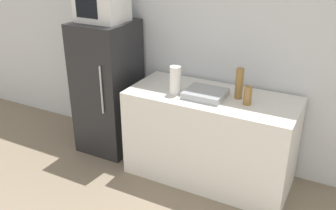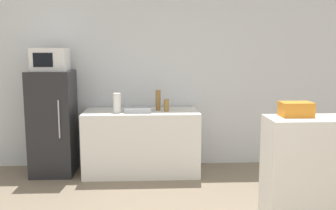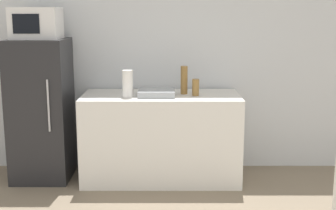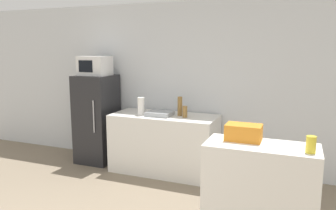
{
  "view_description": "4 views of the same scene",
  "coord_description": "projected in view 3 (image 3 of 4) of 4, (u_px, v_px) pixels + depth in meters",
  "views": [
    {
      "loc": [
        1.09,
        -0.09,
        2.25
      ],
      "look_at": [
        -0.13,
        2.22,
        1.07
      ],
      "focal_mm": 40.0,
      "sensor_mm": 36.0,
      "label": 1
    },
    {
      "loc": [
        0.08,
        -2.21,
        1.75
      ],
      "look_at": [
        0.28,
        1.92,
        1.13
      ],
      "focal_mm": 40.0,
      "sensor_mm": 36.0,
      "label": 2
    },
    {
      "loc": [
        0.03,
        -1.71,
        1.75
      ],
      "look_at": [
        0.04,
        1.94,
        0.99
      ],
      "focal_mm": 50.0,
      "sensor_mm": 36.0,
      "label": 3
    },
    {
      "loc": [
        1.82,
        -1.52,
        1.87
      ],
      "look_at": [
        0.38,
        2.06,
        1.21
      ],
      "focal_mm": 35.0,
      "sensor_mm": 36.0,
      "label": 4
    }
  ],
  "objects": [
    {
      "name": "sink_basin",
      "position": [
        155.0,
        93.0,
        4.67
      ],
      "size": [
        0.36,
        0.32,
        0.06
      ],
      "primitive_type": "cube",
      "color": "#9EA3A8",
      "rests_on": "counter"
    },
    {
      "name": "counter",
      "position": [
        160.0,
        137.0,
        4.83
      ],
      "size": [
        1.6,
        0.71,
        0.89
      ],
      "primitive_type": "cube",
      "color": "silver",
      "rests_on": "ground_plane"
    },
    {
      "name": "paper_towel_roll",
      "position": [
        126.0,
        84.0,
        4.59
      ],
      "size": [
        0.1,
        0.1,
        0.27
      ],
      "primitive_type": "cylinder",
      "color": "white",
      "rests_on": "counter"
    },
    {
      "name": "wall_back",
      "position": [
        164.0,
        51.0,
        5.06
      ],
      "size": [
        8.0,
        0.06,
        2.6
      ],
      "primitive_type": "cube",
      "color": "silver",
      "rests_on": "ground_plane"
    },
    {
      "name": "refrigerator",
      "position": [
        40.0,
        110.0,
        4.81
      ],
      "size": [
        0.58,
        0.63,
        1.45
      ],
      "color": "#232326",
      "rests_on": "ground_plane"
    },
    {
      "name": "microwave",
      "position": [
        35.0,
        23.0,
        4.63
      ],
      "size": [
        0.46,
        0.38,
        0.31
      ],
      "color": "white",
      "rests_on": "refrigerator"
    },
    {
      "name": "bottle_short",
      "position": [
        194.0,
        87.0,
        4.67
      ],
      "size": [
        0.07,
        0.07,
        0.17
      ],
      "primitive_type": "cylinder",
      "color": "olive",
      "rests_on": "counter"
    },
    {
      "name": "bottle_tall",
      "position": [
        183.0,
        80.0,
        4.75
      ],
      "size": [
        0.07,
        0.07,
        0.29
      ],
      "primitive_type": "cylinder",
      "color": "olive",
      "rests_on": "counter"
    }
  ]
}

